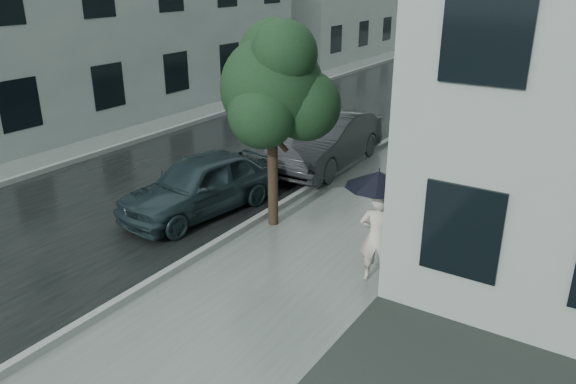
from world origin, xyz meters
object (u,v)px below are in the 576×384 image
Objects in this scene: pedestrian at (377,237)px; lamp_post at (400,48)px; car_near at (201,184)px; car_far at (327,140)px; street_tree at (274,86)px.

lamp_post is (-2.99, 8.00, 2.23)m from pedestrian.
pedestrian is 0.32× the size of lamp_post.
lamp_post is 7.93m from car_near.
car_far is at bearing -120.09° from lamp_post.
pedestrian is 0.37× the size of car_far.
car_far is at bearing -73.29° from pedestrian.
lamp_post is at bearing 85.56° from car_near.
street_tree is 3.03m from car_near.
car_near is at bearing -115.49° from lamp_post.
car_far is (-3.90, 5.18, -0.10)m from pedestrian.
lamp_post is at bearing -89.74° from pedestrian.
street_tree is 1.10× the size of car_near.
pedestrian is 3.84m from street_tree.
car_near is at bearing -102.58° from car_far.
street_tree is at bearing 22.71° from car_near.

